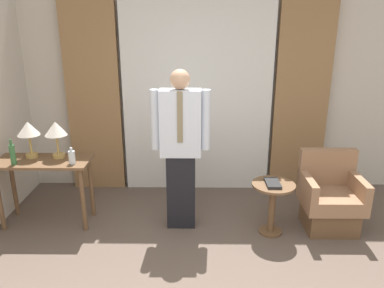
{
  "coord_description": "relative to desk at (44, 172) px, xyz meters",
  "views": [
    {
      "loc": [
        -0.01,
        -1.9,
        2.2
      ],
      "look_at": [
        -0.05,
        1.66,
        1.01
      ],
      "focal_mm": 35.0,
      "sensor_mm": 36.0,
      "label": 1
    }
  ],
  "objects": [
    {
      "name": "curtain_drape_right",
      "position": [
        3.0,
        0.96,
        0.68
      ],
      "size": [
        0.68,
        0.06,
        2.58
      ],
      "color": "#997047",
      "rests_on": "ground_plane"
    },
    {
      "name": "side_table",
      "position": [
        2.47,
        -0.19,
        -0.22
      ],
      "size": [
        0.45,
        0.45,
        0.58
      ],
      "color": "brown",
      "rests_on": "ground_plane"
    },
    {
      "name": "bottle_by_lamp",
      "position": [
        -0.25,
        -0.13,
        0.26
      ],
      "size": [
        0.06,
        0.06,
        0.27
      ],
      "color": "#336638",
      "rests_on": "desk"
    },
    {
      "name": "person",
      "position": [
        1.5,
        -0.05,
        0.34
      ],
      "size": [
        0.61,
        0.21,
        1.74
      ],
      "color": "black",
      "rests_on": "ground_plane"
    },
    {
      "name": "curtain_sheer_center",
      "position": [
        1.67,
        0.96,
        0.68
      ],
      "size": [
        1.9,
        0.06,
        2.58
      ],
      "color": "white",
      "rests_on": "ground_plane"
    },
    {
      "name": "curtain_drape_left",
      "position": [
        0.34,
        0.96,
        0.68
      ],
      "size": [
        0.68,
        0.06,
        2.58
      ],
      "color": "#997047",
      "rests_on": "ground_plane"
    },
    {
      "name": "book",
      "position": [
        2.46,
        -0.21,
        -0.02
      ],
      "size": [
        0.14,
        0.25,
        0.03
      ],
      "color": "black",
      "rests_on": "side_table"
    },
    {
      "name": "table_lamp_left",
      "position": [
        -0.15,
        0.09,
        0.45
      ],
      "size": [
        0.24,
        0.24,
        0.4
      ],
      "color": "tan",
      "rests_on": "desk"
    },
    {
      "name": "desk",
      "position": [
        0.0,
        0.0,
        0.0
      ],
      "size": [
        1.02,
        0.45,
        0.76
      ],
      "color": "brown",
      "rests_on": "ground_plane"
    },
    {
      "name": "bottle_near_edge",
      "position": [
        0.36,
        -0.1,
        0.22
      ],
      "size": [
        0.07,
        0.07,
        0.18
      ],
      "color": "silver",
      "rests_on": "desk"
    },
    {
      "name": "table_lamp_right",
      "position": [
        0.15,
        0.09,
        0.45
      ],
      "size": [
        0.24,
        0.24,
        0.4
      ],
      "color": "tan",
      "rests_on": "desk"
    },
    {
      "name": "wall_back",
      "position": [
        1.67,
        1.09,
        0.74
      ],
      "size": [
        10.0,
        0.06,
        2.7
      ],
      "color": "beige",
      "rests_on": "ground_plane"
    },
    {
      "name": "armchair",
      "position": [
        3.13,
        -0.06,
        -0.29
      ],
      "size": [
        0.62,
        0.56,
        0.85
      ],
      "color": "brown",
      "rests_on": "ground_plane"
    }
  ]
}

